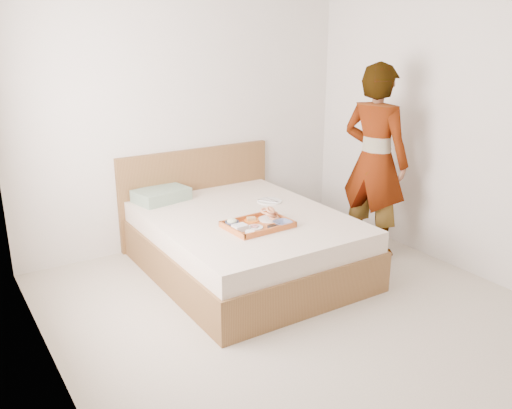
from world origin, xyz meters
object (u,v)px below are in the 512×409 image
Objects in this scene: bed at (245,243)px; person at (375,161)px; dinner_plate at (270,201)px; tray at (258,224)px.

person is (1.26, -0.27, 0.65)m from bed.
dinner_plate is 1.06m from person.
person reaches higher than bed.
bed is 1.44m from person.
person is at bearing -1.10° from tray.
dinner_plate reaches higher than bed.
bed is at bearing 62.05° from person.
tray reaches higher than bed.
tray is (-0.06, -0.31, 0.29)m from bed.
tray is 0.29× the size of person.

